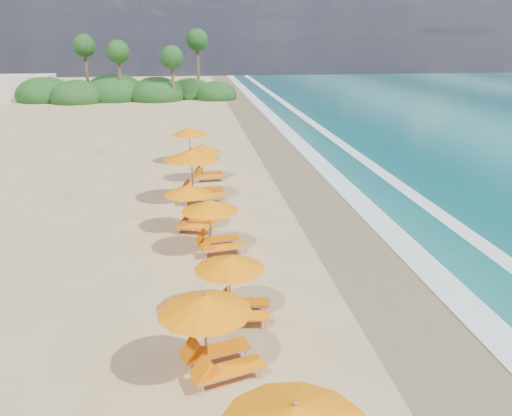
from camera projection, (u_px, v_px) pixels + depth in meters
ground at (256, 236)px, 21.03m from camera, size 160.00×160.00×0.00m
wet_sand at (353, 232)px, 21.51m from camera, size 4.00×160.00×0.01m
surf_foam at (416, 228)px, 21.84m from camera, size 4.00×160.00×0.01m
station_1 at (213, 329)px, 12.19m from camera, size 2.81×2.75×2.23m
station_2 at (235, 283)px, 14.66m from camera, size 2.32×2.19×2.00m
station_3 at (214, 222)px, 19.19m from camera, size 2.52×2.40×2.10m
station_4 at (192, 205)px, 21.31m from camera, size 2.50×2.43×1.99m
station_5 at (196, 171)px, 24.90m from camera, size 3.00×2.81×2.66m
station_6 at (205, 160)px, 28.61m from camera, size 2.35×2.21×2.04m
station_7 at (193, 143)px, 32.42m from camera, size 2.64×2.50×2.26m
treeline at (123, 92)px, 62.27m from camera, size 25.80×8.80×9.74m
beach_building at (22, 87)px, 63.01m from camera, size 7.00×5.00×2.80m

